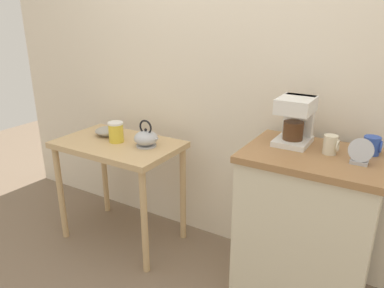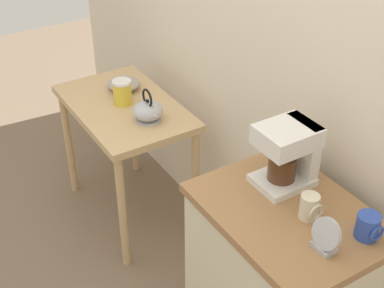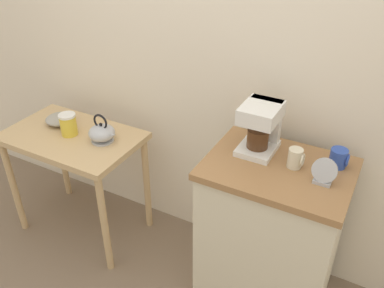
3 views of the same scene
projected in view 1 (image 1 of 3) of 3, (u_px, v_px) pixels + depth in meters
name	position (u px, v px, depth m)	size (l,w,h in m)	color
ground_plane	(210.00, 264.00, 2.50)	(8.00, 8.00, 0.00)	#7A6651
back_wall	(258.00, 48.00, 2.29)	(4.40, 0.10, 2.80)	beige
wooden_table	(119.00, 157.00, 2.59)	(0.85, 0.53, 0.76)	tan
kitchen_counter	(306.00, 230.00, 2.06)	(0.71, 0.53, 0.92)	beige
bowl_stoneware	(108.00, 131.00, 2.68)	(0.19, 0.19, 0.06)	#9E998C
teakettle	(146.00, 138.00, 2.45)	(0.19, 0.16, 0.18)	#B2B5BA
canister_enamel	(116.00, 132.00, 2.53)	(0.10, 0.10, 0.14)	gold
coffee_maker	(296.00, 118.00, 2.01)	(0.18, 0.22, 0.26)	white
mug_small_cream	(331.00, 145.00, 1.88)	(0.08, 0.07, 0.10)	beige
mug_blue	(372.00, 146.00, 1.88)	(0.09, 0.08, 0.09)	#2D4CAD
table_clock	(361.00, 153.00, 1.76)	(0.12, 0.06, 0.13)	#B2B5BA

